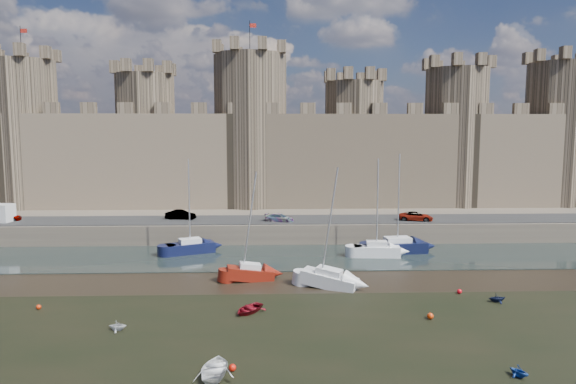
# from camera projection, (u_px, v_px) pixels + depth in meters

# --- Properties ---
(ground) EXTENTS (160.00, 160.00, 0.00)m
(ground) POSITION_uv_depth(u_px,v_px,m) (192.00, 349.00, 32.74)
(ground) COLOR black
(ground) RESTS_ON ground
(water_channel) EXTENTS (160.00, 12.00, 0.08)m
(water_channel) POSITION_uv_depth(u_px,v_px,m) (225.00, 258.00, 56.57)
(water_channel) COLOR black
(water_channel) RESTS_ON ground
(quay) EXTENTS (160.00, 60.00, 2.50)m
(quay) POSITION_uv_depth(u_px,v_px,m) (243.00, 203.00, 92.17)
(quay) COLOR #4C443A
(quay) RESTS_ON ground
(road) EXTENTS (160.00, 7.00, 0.10)m
(road) POSITION_uv_depth(u_px,v_px,m) (232.00, 220.00, 66.21)
(road) COLOR black
(road) RESTS_ON quay
(castle) EXTENTS (108.50, 11.00, 29.00)m
(castle) POSITION_uv_depth(u_px,v_px,m) (234.00, 146.00, 79.05)
(castle) COLOR #42382B
(castle) RESTS_ON quay
(car_0) EXTENTS (3.77, 1.89, 1.23)m
(car_0) POSITION_uv_depth(u_px,v_px,m) (6.00, 217.00, 65.25)
(car_0) COLOR gray
(car_0) RESTS_ON quay
(car_1) EXTENTS (4.03, 2.03, 1.27)m
(car_1) POSITION_uv_depth(u_px,v_px,m) (181.00, 215.00, 66.59)
(car_1) COLOR gray
(car_1) RESTS_ON quay
(car_2) EXTENTS (3.91, 2.45, 1.06)m
(car_2) POSITION_uv_depth(u_px,v_px,m) (279.00, 218.00, 64.92)
(car_2) COLOR gray
(car_2) RESTS_ON quay
(car_3) EXTENTS (4.61, 2.88, 1.19)m
(car_3) POSITION_uv_depth(u_px,v_px,m) (416.00, 216.00, 65.57)
(car_3) COLOR gray
(car_3) RESTS_ON quay
(sailboat_1) EXTENTS (5.75, 4.10, 10.76)m
(sailboat_1) POSITION_uv_depth(u_px,v_px,m) (190.00, 247.00, 58.44)
(sailboat_1) COLOR black
(sailboat_1) RESTS_ON ground
(sailboat_2) EXTENTS (5.18, 2.38, 10.86)m
(sailboat_2) POSITION_uv_depth(u_px,v_px,m) (377.00, 250.00, 56.88)
(sailboat_2) COLOR silver
(sailboat_2) RESTS_ON ground
(sailboat_3) EXTENTS (6.71, 3.28, 11.32)m
(sailboat_3) POSITION_uv_depth(u_px,v_px,m) (397.00, 246.00, 58.71)
(sailboat_3) COLOR black
(sailboat_3) RESTS_ON ground
(sailboat_4) EXTENTS (4.59, 2.40, 10.23)m
(sailboat_4) POSITION_uv_depth(u_px,v_px,m) (250.00, 272.00, 47.96)
(sailboat_4) COLOR maroon
(sailboat_4) RESTS_ON ground
(sailboat_5) EXTENTS (5.35, 3.77, 10.78)m
(sailboat_5) POSITION_uv_depth(u_px,v_px,m) (329.00, 279.00, 45.78)
(sailboat_5) COLOR silver
(sailboat_5) RESTS_ON ground
(dinghy_2) EXTENTS (2.40, 3.30, 0.67)m
(dinghy_2) POSITION_uv_depth(u_px,v_px,m) (215.00, 369.00, 29.19)
(dinghy_2) COLOR silver
(dinghy_2) RESTS_ON ground
(dinghy_3) EXTENTS (1.53, 1.38, 0.71)m
(dinghy_3) POSITION_uv_depth(u_px,v_px,m) (118.00, 326.00, 35.72)
(dinghy_3) COLOR silver
(dinghy_3) RESTS_ON ground
(dinghy_4) EXTENTS (3.17, 3.36, 0.57)m
(dinghy_4) POSITION_uv_depth(u_px,v_px,m) (249.00, 309.00, 39.32)
(dinghy_4) COLOR maroon
(dinghy_4) RESTS_ON ground
(dinghy_5) EXTENTS (1.50, 1.59, 0.67)m
(dinghy_5) POSITION_uv_depth(u_px,v_px,m) (519.00, 371.00, 28.90)
(dinghy_5) COLOR navy
(dinghy_5) RESTS_ON ground
(dinghy_7) EXTENTS (1.43, 1.25, 0.73)m
(dinghy_7) POSITION_uv_depth(u_px,v_px,m) (497.00, 298.00, 41.72)
(dinghy_7) COLOR black
(dinghy_7) RESTS_ON ground
(buoy_1) EXTENTS (0.38, 0.38, 0.38)m
(buoy_1) POSITION_uv_depth(u_px,v_px,m) (39.00, 307.00, 40.04)
(buoy_1) COLOR red
(buoy_1) RESTS_ON ground
(buoy_2) EXTENTS (0.43, 0.43, 0.43)m
(buoy_2) POSITION_uv_depth(u_px,v_px,m) (232.00, 368.00, 29.64)
(buoy_2) COLOR red
(buoy_2) RESTS_ON ground
(buoy_3) EXTENTS (0.40, 0.40, 0.40)m
(buoy_3) POSITION_uv_depth(u_px,v_px,m) (459.00, 291.00, 43.96)
(buoy_3) COLOR red
(buoy_3) RESTS_ON ground
(buoy_5) EXTENTS (0.48, 0.48, 0.48)m
(buoy_5) POSITION_uv_depth(u_px,v_px,m) (430.00, 316.00, 37.92)
(buoy_5) COLOR red
(buoy_5) RESTS_ON ground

